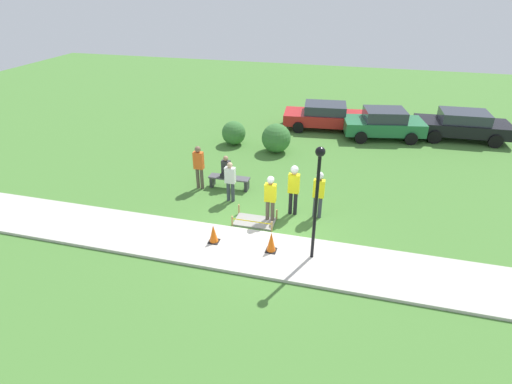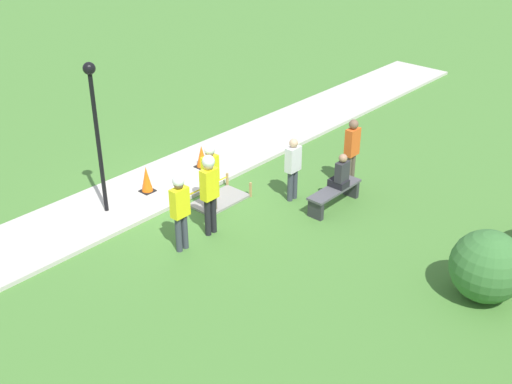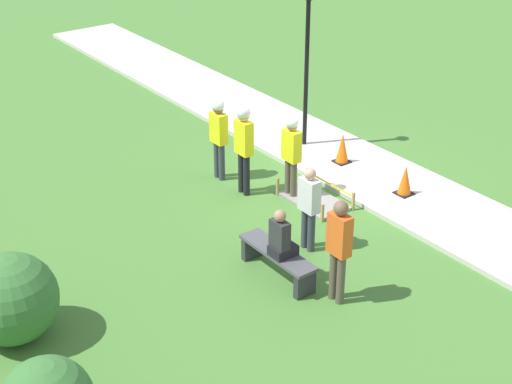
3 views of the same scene
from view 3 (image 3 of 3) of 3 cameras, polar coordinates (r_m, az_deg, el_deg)
ground_plane at (r=16.93m, az=4.65°, el=0.53°), size 60.00×60.00×0.00m
sidewalk at (r=17.61m, az=7.47°, el=1.67°), size 28.00×2.28×0.10m
wet_concrete_patch at (r=16.19m, az=4.27°, el=-0.62°), size 1.48×0.87×0.39m
traffic_cone_near_patch at (r=16.43m, az=10.79°, el=0.85°), size 0.34×0.34×0.64m
traffic_cone_far_patch at (r=17.64m, az=6.30°, el=3.19°), size 0.34×0.34×0.69m
park_bench at (r=13.63m, az=1.57°, el=-4.85°), size 1.69×0.44×0.51m
person_seated_on_bench at (r=13.24m, az=1.83°, el=-3.36°), size 0.36×0.44×0.89m
worker_supervisor at (r=16.73m, az=-2.73°, el=4.39°), size 0.40×0.26×1.82m
worker_assistant at (r=16.02m, az=-0.90°, el=3.76°), size 0.40×0.28×1.96m
worker_trainee at (r=15.94m, az=2.59°, el=3.10°), size 0.40×0.26×1.79m
bystander_in_orange_shirt at (r=12.69m, az=6.05°, el=-3.84°), size 0.40×0.25×1.87m
bystander_in_gray_shirt at (r=14.15m, az=3.87°, el=-0.90°), size 0.40×0.22×1.65m
lamppost_near at (r=17.80m, az=3.75°, el=10.68°), size 0.28×0.28×3.66m
shrub_rounded_near at (r=12.55m, az=-17.36°, el=-7.42°), size 1.44×1.44×1.44m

